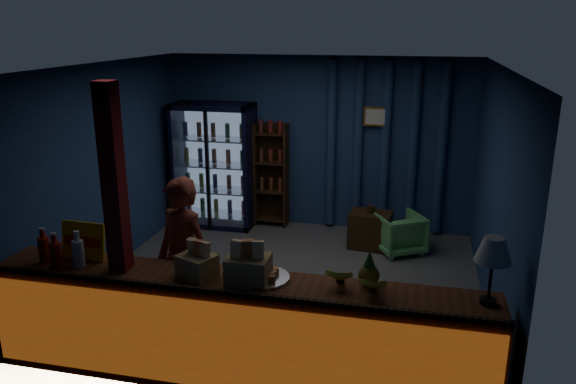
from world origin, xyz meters
name	(u,v)px	position (x,y,z in m)	size (l,w,h in m)	color
ground	(286,285)	(0.00, 0.00, 0.00)	(4.60, 4.60, 0.00)	#515154
room_walls	(285,159)	(0.00, 0.00, 1.57)	(4.60, 4.60, 4.60)	navy
counter	(236,330)	(0.00, -1.91, 0.48)	(4.40, 0.57, 0.99)	brown
support_post	(118,232)	(-1.05, -1.90, 1.30)	(0.16, 0.16, 2.60)	maroon
beverage_cooler	(216,165)	(-1.55, 1.92, 0.93)	(1.20, 0.62, 1.90)	black
bottle_shelf	(272,175)	(-0.70, 2.06, 0.79)	(0.50, 0.28, 1.60)	#3A2812
curtain_folds	(385,147)	(1.00, 2.14, 1.30)	(1.74, 0.14, 2.50)	navy
framed_picture	(376,117)	(0.85, 2.10, 1.75)	(0.36, 0.04, 0.28)	#B5852D
shopkeeper	(183,261)	(-0.70, -1.38, 0.83)	(0.61, 0.40, 1.66)	maroon
green_chair	(399,233)	(1.29, 1.34, 0.28)	(0.59, 0.61, 0.55)	#60C168
side_table	(370,230)	(0.89, 1.43, 0.26)	(0.61, 0.48, 0.62)	#3A2812
yellow_sign	(83,241)	(-1.49, -1.77, 1.13)	(0.44, 0.11, 0.35)	yellow
soda_bottles	(59,252)	(-1.62, -1.96, 1.09)	(0.45, 0.18, 0.34)	red
snack_box_left	(248,267)	(0.13, -1.90, 1.08)	(0.36, 0.30, 0.37)	tan
snack_box_centre	(197,264)	(-0.34, -1.89, 1.06)	(0.38, 0.35, 0.32)	tan
pastry_tray	(263,276)	(0.23, -1.82, 0.98)	(0.46, 0.46, 0.07)	silver
banana_bunches	(356,280)	(1.02, -1.84, 1.04)	(0.53, 0.31, 0.18)	yellow
table_lamp	(493,253)	(2.05, -1.85, 1.38)	(0.28, 0.28, 0.55)	black
pineapple	(369,272)	(1.12, -1.75, 1.08)	(0.18, 0.18, 0.30)	olive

